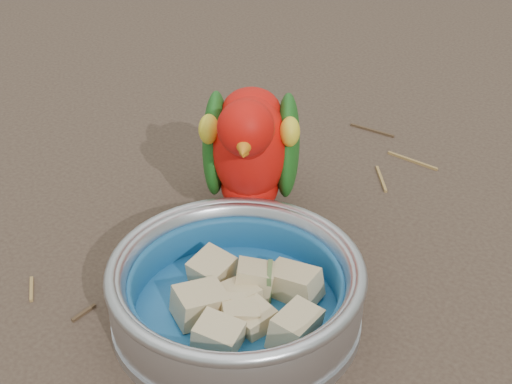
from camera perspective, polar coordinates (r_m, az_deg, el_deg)
The scene contains 6 objects.
ground at distance 0.75m, azimuth -4.58°, elevation -6.54°, with size 60.00×60.00×0.00m, color #433228.
food_bowl at distance 0.70m, azimuth -1.42°, elevation -8.89°, with size 0.22×0.22×0.02m, color #B2B2BA.
bowl_wall at distance 0.68m, azimuth -1.45°, elevation -6.99°, with size 0.22×0.22×0.04m, color #B2B2BA, non-canonical shape.
fruit_wedges at distance 0.68m, azimuth -1.45°, elevation -7.44°, with size 0.13×0.13×0.03m, color tan, non-canonical shape.
lory_parrot at distance 0.77m, azimuth -0.43°, elevation 2.33°, with size 0.10×0.20×0.16m, color red, non-canonical shape.
ground_debris at distance 0.81m, azimuth -2.97°, elevation -2.56°, with size 0.90×0.80×0.01m, color olive, non-canonical shape.
Camera 1 is at (0.38, -0.44, 0.47)m, focal length 55.00 mm.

